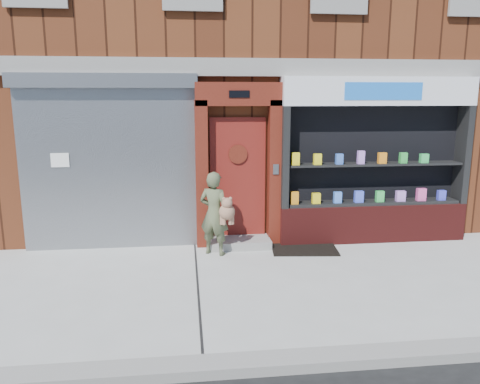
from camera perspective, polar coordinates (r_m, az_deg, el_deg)
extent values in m
plane|color=#9E9E99|center=(7.06, 7.72, -10.73)|extent=(80.00, 80.00, 0.00)
cube|color=gray|center=(5.20, 13.93, -19.00)|extent=(60.00, 0.30, 0.12)
cube|color=#492010|center=(12.49, 1.12, 17.81)|extent=(12.00, 8.00, 8.00)
cube|color=gray|center=(8.41, 5.00, 14.88)|extent=(12.00, 0.16, 0.30)
cube|color=gray|center=(8.45, -15.63, 2.56)|extent=(3.00, 0.10, 2.80)
cube|color=slate|center=(8.29, -16.28, 12.91)|extent=(3.10, 0.30, 0.24)
cube|color=white|center=(8.52, -21.09, 3.64)|extent=(0.30, 0.01, 0.24)
cube|color=#4B150C|center=(8.29, -4.68, 2.09)|extent=(0.22, 0.28, 2.60)
cube|color=#4B150C|center=(8.43, 4.19, 2.26)|extent=(0.22, 0.28, 2.60)
cube|color=#4B150C|center=(8.22, -0.21, 11.85)|extent=(1.50, 0.28, 0.40)
cube|color=black|center=(8.07, -0.09, 11.85)|extent=(0.35, 0.01, 0.12)
cube|color=maroon|center=(8.46, -0.29, 1.64)|extent=(1.00, 0.06, 2.20)
cylinder|color=black|center=(8.35, -0.26, 4.63)|extent=(0.28, 0.02, 0.28)
cylinder|color=#4B150C|center=(8.34, -0.25, 4.62)|extent=(0.34, 0.02, 0.34)
cube|color=gray|center=(8.47, -0.08, -6.19)|extent=(1.10, 0.55, 0.15)
cube|color=slate|center=(8.27, 4.40, 2.78)|extent=(0.10, 0.02, 0.18)
cube|color=#521513|center=(9.11, 15.70, -3.56)|extent=(3.50, 0.40, 0.70)
cube|color=black|center=(8.36, 5.38, 4.24)|extent=(0.12, 0.40, 1.80)
cube|color=black|center=(9.65, 25.47, 4.15)|extent=(0.12, 0.40, 1.80)
cube|color=black|center=(9.04, 15.70, 4.42)|extent=(3.30, 0.03, 1.80)
cube|color=black|center=(9.02, 15.84, -1.23)|extent=(3.20, 0.36, 0.06)
cube|color=black|center=(8.89, 16.10, 3.30)|extent=(3.20, 0.36, 0.04)
cube|color=white|center=(8.80, 16.59, 11.70)|extent=(3.50, 0.40, 0.50)
cube|color=blue|center=(8.61, 17.13, 11.67)|extent=(1.40, 0.01, 0.30)
cube|color=orange|center=(8.45, 6.66, -0.71)|extent=(0.14, 0.09, 0.23)
cube|color=yellow|center=(8.56, 9.26, -0.76)|extent=(0.15, 0.09, 0.19)
cube|color=#457DED|center=(8.67, 11.81, -0.64)|extent=(0.14, 0.09, 0.20)
cube|color=#445BE7|center=(8.81, 14.28, -0.55)|extent=(0.16, 0.09, 0.21)
cube|color=green|center=(8.96, 16.67, -0.51)|extent=(0.14, 0.09, 0.20)
cube|color=#BD7FE5|center=(9.12, 18.98, -0.46)|extent=(0.17, 0.09, 0.19)
cube|color=#EF4FA2|center=(9.30, 21.21, -0.29)|extent=(0.17, 0.09, 0.23)
cube|color=#4045DC|center=(9.50, 23.33, -0.35)|extent=(0.14, 0.09, 0.18)
cube|color=yellow|center=(8.33, 6.77, 4.04)|extent=(0.13, 0.09, 0.22)
cube|color=yellow|center=(8.43, 9.42, 3.97)|extent=(0.14, 0.09, 0.19)
cube|color=blue|center=(8.55, 12.00, 3.95)|extent=(0.13, 0.09, 0.19)
cube|color=#BF83ED|center=(8.68, 14.52, 4.11)|extent=(0.12, 0.09, 0.23)
cube|color=orange|center=(8.84, 16.94, 3.98)|extent=(0.14, 0.09, 0.20)
cube|color=green|center=(9.01, 19.28, 3.95)|extent=(0.13, 0.09, 0.19)
cube|color=#38C45B|center=(9.19, 21.52, 3.85)|extent=(0.15, 0.09, 0.16)
imported|color=#4F5739|center=(7.93, -3.16, -2.63)|extent=(0.62, 0.55, 1.44)
sphere|color=#885D44|center=(7.79, -1.60, -2.43)|extent=(0.27, 0.27, 0.27)
sphere|color=#885D44|center=(7.71, -1.57, -1.36)|extent=(0.18, 0.18, 0.18)
sphere|color=#885D44|center=(7.69, -1.98, -0.85)|extent=(0.06, 0.06, 0.06)
sphere|color=#885D44|center=(7.70, -1.18, -0.83)|extent=(0.06, 0.06, 0.06)
cylinder|color=#885D44|center=(7.81, -2.25, -3.40)|extent=(0.06, 0.06, 0.16)
cylinder|color=#885D44|center=(7.83, -0.94, -3.37)|extent=(0.06, 0.06, 0.16)
cylinder|color=#885D44|center=(7.80, -1.97, -3.43)|extent=(0.06, 0.06, 0.16)
cylinder|color=#885D44|center=(7.81, -1.19, -3.41)|extent=(0.06, 0.06, 0.16)
cube|color=black|center=(8.44, 7.80, -6.81)|extent=(1.22, 0.92, 0.03)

